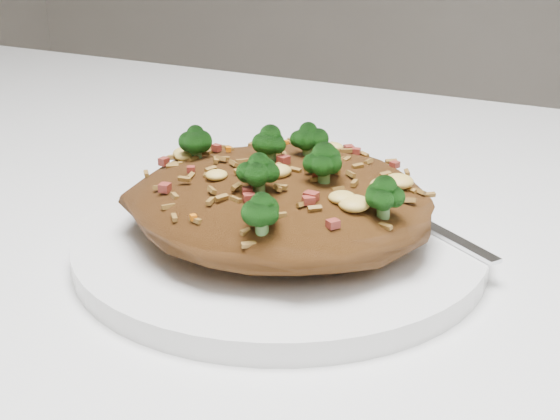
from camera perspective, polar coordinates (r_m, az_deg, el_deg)
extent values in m
cube|color=white|center=(0.55, -5.58, -2.33)|extent=(1.20, 0.80, 0.04)
cylinder|color=olive|center=(1.26, -17.83, -7.21)|extent=(0.06, 0.06, 0.71)
cylinder|color=white|center=(0.48, 0.00, -2.43)|extent=(0.25, 0.25, 0.01)
ellipsoid|color=brown|center=(0.47, 0.00, 0.70)|extent=(0.19, 0.17, 0.04)
ellipsoid|color=#0A3407|center=(0.39, -1.34, -0.05)|extent=(0.02, 0.02, 0.02)
ellipsoid|color=#0A3407|center=(0.47, -0.71, 5.04)|extent=(0.02, 0.02, 0.02)
ellipsoid|color=#0A3407|center=(0.44, 3.26, 3.60)|extent=(0.02, 0.02, 0.02)
ellipsoid|color=#0A3407|center=(0.43, -1.55, 2.93)|extent=(0.02, 0.02, 0.02)
ellipsoid|color=#0A3407|center=(0.48, 2.07, 5.33)|extent=(0.02, 0.02, 0.02)
ellipsoid|color=#0A3407|center=(0.49, -6.19, 5.14)|extent=(0.02, 0.02, 0.02)
ellipsoid|color=#0A3407|center=(0.42, 7.63, 1.13)|extent=(0.02, 0.02, 0.02)
cube|color=silver|center=(0.47, 12.73, -2.18)|extent=(0.09, 0.06, 0.00)
cube|color=silver|center=(0.54, 5.94, 1.51)|extent=(0.04, 0.04, 0.00)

